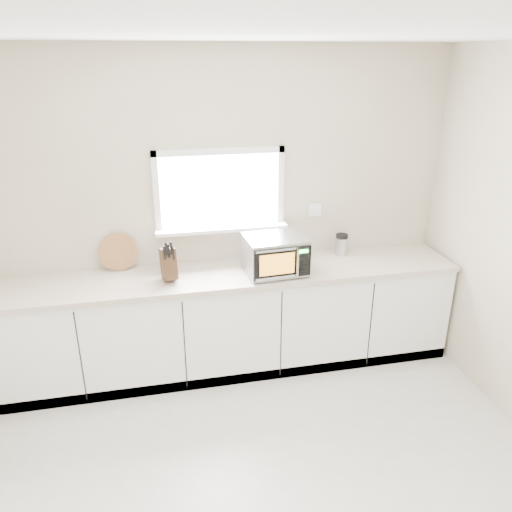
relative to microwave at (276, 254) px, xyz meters
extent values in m
cube|color=beige|center=(-0.39, 0.41, 0.27)|extent=(4.00, 0.02, 2.70)
cube|color=white|center=(-0.39, 0.39, 0.47)|extent=(1.00, 0.02, 0.60)
cube|color=white|center=(-0.39, 0.33, 0.15)|extent=(1.12, 0.16, 0.03)
cube|color=white|center=(-0.39, 0.38, 0.79)|extent=(1.10, 0.04, 0.05)
cube|color=white|center=(-0.39, 0.38, 0.14)|extent=(1.10, 0.04, 0.05)
cube|color=white|center=(-0.92, 0.38, 0.47)|extent=(0.05, 0.04, 0.70)
cube|color=white|center=(0.13, 0.38, 0.47)|extent=(0.05, 0.04, 0.70)
cube|color=white|center=(0.46, 0.40, 0.24)|extent=(0.12, 0.01, 0.12)
cube|color=white|center=(-0.39, 0.11, -0.64)|extent=(3.92, 0.60, 0.88)
cube|color=beige|center=(-0.39, 0.10, -0.18)|extent=(3.92, 0.64, 0.04)
cylinder|color=black|center=(-0.20, -0.15, -0.16)|extent=(0.02, 0.02, 0.01)
cylinder|color=black|center=(-0.22, 0.14, -0.16)|extent=(0.02, 0.02, 0.01)
cylinder|color=black|center=(0.21, -0.13, -0.16)|extent=(0.02, 0.02, 0.01)
cylinder|color=black|center=(0.19, 0.17, -0.16)|extent=(0.02, 0.02, 0.01)
cube|color=#AFB1B6|center=(0.00, 0.01, 0.00)|extent=(0.51, 0.40, 0.29)
cube|color=black|center=(0.01, -0.18, 0.00)|extent=(0.47, 0.04, 0.26)
cube|color=#FFA126|center=(-0.04, -0.19, 0.00)|extent=(0.29, 0.02, 0.18)
cylinder|color=silver|center=(0.13, -0.20, 0.00)|extent=(0.02, 0.02, 0.23)
cube|color=black|center=(0.18, -0.18, 0.00)|extent=(0.12, 0.01, 0.25)
cube|color=#19FF33|center=(0.18, -0.18, 0.08)|extent=(0.08, 0.01, 0.03)
cube|color=silver|center=(0.00, 0.01, 0.15)|extent=(0.51, 0.40, 0.01)
cube|color=#412D17|center=(-0.87, 0.05, -0.02)|extent=(0.14, 0.25, 0.28)
cube|color=black|center=(-0.90, -0.01, 0.09)|extent=(0.02, 0.05, 0.10)
cube|color=black|center=(-0.86, -0.01, 0.10)|extent=(0.02, 0.05, 0.10)
cube|color=black|center=(-0.83, 0.00, 0.08)|extent=(0.02, 0.05, 0.10)
cube|color=black|center=(-0.88, -0.01, 0.13)|extent=(0.02, 0.05, 0.10)
cube|color=black|center=(-0.84, -0.01, 0.13)|extent=(0.02, 0.05, 0.10)
cylinder|color=#965E3A|center=(-1.27, 0.35, -0.01)|extent=(0.32, 0.08, 0.32)
cylinder|color=#AFB1B6|center=(0.69, 0.28, -0.09)|extent=(0.14, 0.14, 0.16)
cylinder|color=black|center=(0.69, 0.28, 0.01)|extent=(0.13, 0.13, 0.04)
camera|label=1|loc=(-0.96, -3.67, 1.53)|focal=35.00mm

